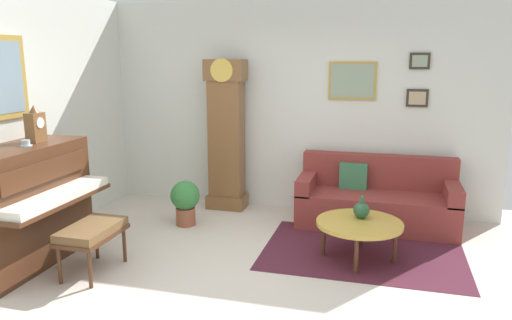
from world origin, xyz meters
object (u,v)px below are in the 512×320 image
Objects in this scene: mantel_clock at (35,125)px; green_jug at (361,210)px; piano_bench at (92,233)px; coffee_table at (359,224)px; potted_plant at (185,200)px; piano at (24,206)px; grandfather_clock at (226,139)px; teacup at (26,144)px; couch at (376,200)px.

green_jug is at bearing 14.24° from mantel_clock.
coffee_table is at bearing 21.94° from piano_bench.
potted_plant is at bearing 77.93° from piano_bench.
piano is 1.85m from potted_plant.
teacup is at bearing -120.22° from grandfather_clock.
teacup reaches higher than potted_plant.
grandfather_clock is 8.46× the size of green_jug.
couch is (2.59, 2.13, -0.09)m from piano_bench.
piano is 12.41× the size of teacup.
mantel_clock reaches higher than couch.
green_jug is at bearing 18.63° from piano.
mantel_clock is at bearing 159.33° from piano_bench.
piano_bench is at bearing -20.67° from mantel_clock.
grandfather_clock is 2.28m from green_jug.
green_jug reaches higher than piano_bench.
teacup reaches higher than piano.
couch is at bearing 32.16° from piano.
mantel_clock is 3.28× the size of teacup.
teacup is at bearing -148.13° from couch.
piano is 1.64× the size of coffee_table.
grandfather_clock reaches higher than teacup.
couch is 3.97m from mantel_clock.
piano is at bearing 178.68° from piano_bench.
grandfather_clock is 2.12m from couch.
green_jug is (3.23, 1.09, -0.11)m from piano.
potted_plant is (-2.15, 0.39, -0.17)m from green_jug.
grandfather_clock is at bearing 59.78° from teacup.
piano is 2.06× the size of piano_bench.
coffee_table is 1.57× the size of potted_plant.
teacup reaches higher than couch.
green_jug is at bearing -97.08° from couch.
mantel_clock is 1.58× the size of green_jug.
couch is 5.00× the size of mantel_clock.
piano_bench is at bearing -104.28° from grandfather_clock.
coffee_table is (1.87, -1.32, -0.59)m from grandfather_clock.
piano is 3.37m from coffee_table.
green_jug is at bearing -10.17° from potted_plant.
mantel_clock is at bearing -167.71° from coffee_table.
coffee_table is at bearing 16.78° from piano.
piano_bench is (0.77, -0.02, -0.20)m from piano.
coffee_table is 2.20m from potted_plant.
couch is 4.00m from teacup.
teacup reaches higher than coffee_table.
piano_bench is 1.25× the size of potted_plant.
grandfather_clock is at bearing 174.90° from couch.
coffee_table is at bearing -94.35° from green_jug.
green_jug is (-0.13, -1.02, 0.18)m from couch.
potted_plant is (-0.27, -0.82, -0.64)m from grandfather_clock.
piano is at bearing -120.57° from grandfather_clock.
grandfather_clock is 1.07× the size of couch.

